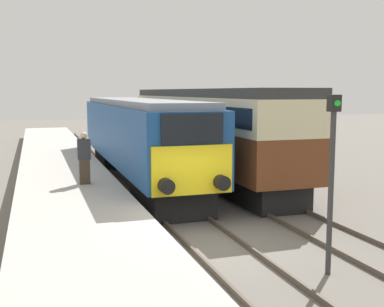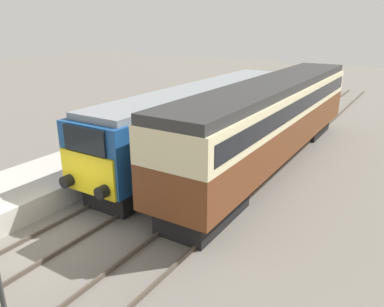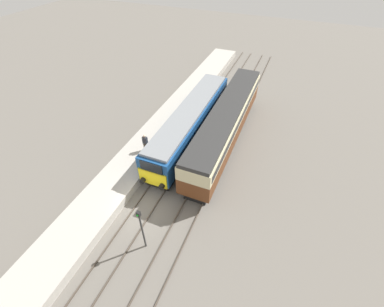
{
  "view_description": "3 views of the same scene",
  "coord_description": "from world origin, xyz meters",
  "px_view_note": "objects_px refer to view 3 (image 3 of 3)",
  "views": [
    {
      "loc": [
        -4.38,
        -11.43,
        4.03
      ],
      "look_at": [
        0.0,
        1.82,
        2.22
      ],
      "focal_mm": 45.0,
      "sensor_mm": 36.0,
      "label": 1
    },
    {
      "loc": [
        9.31,
        -6.39,
        6.63
      ],
      "look_at": [
        1.7,
        5.82,
        1.6
      ],
      "focal_mm": 35.0,
      "sensor_mm": 36.0,
      "label": 2
    },
    {
      "loc": [
        8.07,
        -9.74,
        16.73
      ],
      "look_at": [
        1.7,
        5.82,
        1.6
      ],
      "focal_mm": 24.0,
      "sensor_mm": 36.0,
      "label": 3
    }
  ],
  "objects_px": {
    "person_on_platform": "(145,143)",
    "signal_post": "(142,227)",
    "locomotive": "(191,122)",
    "passenger_carriage": "(226,122)"
  },
  "relations": [
    {
      "from": "passenger_carriage",
      "to": "person_on_platform",
      "type": "bearing_deg",
      "value": -140.99
    },
    {
      "from": "locomotive",
      "to": "signal_post",
      "type": "height_order",
      "value": "signal_post"
    },
    {
      "from": "locomotive",
      "to": "person_on_platform",
      "type": "distance_m",
      "value": 5.04
    },
    {
      "from": "person_on_platform",
      "to": "signal_post",
      "type": "relative_size",
      "value": 0.46
    },
    {
      "from": "passenger_carriage",
      "to": "person_on_platform",
      "type": "distance_m",
      "value": 7.96
    },
    {
      "from": "locomotive",
      "to": "signal_post",
      "type": "relative_size",
      "value": 4.06
    },
    {
      "from": "passenger_carriage",
      "to": "person_on_platform",
      "type": "height_order",
      "value": "passenger_carriage"
    },
    {
      "from": "person_on_platform",
      "to": "signal_post",
      "type": "xyz_separation_m",
      "value": [
        4.45,
        -8.06,
        0.61
      ]
    },
    {
      "from": "passenger_carriage",
      "to": "signal_post",
      "type": "bearing_deg",
      "value": -97.43
    },
    {
      "from": "locomotive",
      "to": "person_on_platform",
      "type": "xyz_separation_m",
      "value": [
        -2.75,
        -4.21,
        -0.36
      ]
    }
  ]
}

